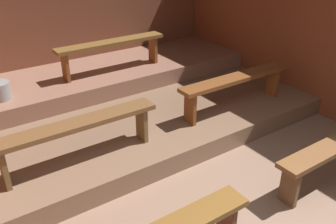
{
  "coord_description": "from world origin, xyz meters",
  "views": [
    {
      "loc": [
        -2.21,
        -1.28,
        2.54
      ],
      "look_at": [
        0.08,
        2.06,
        0.45
      ],
      "focal_mm": 38.9,
      "sensor_mm": 36.0,
      "label": 1
    }
  ],
  "objects_px": {
    "bench_floor_right": "(335,150)",
    "bench_lower_left": "(78,129)",
    "bench_middle_center": "(111,47)",
    "bench_lower_right": "(236,82)"
  },
  "relations": [
    {
      "from": "bench_floor_right",
      "to": "bench_lower_left",
      "type": "height_order",
      "value": "bench_lower_left"
    },
    {
      "from": "bench_lower_left",
      "to": "bench_middle_center",
      "type": "height_order",
      "value": "bench_middle_center"
    },
    {
      "from": "bench_lower_right",
      "to": "bench_middle_center",
      "type": "xyz_separation_m",
      "value": [
        -1.01,
        1.68,
        0.25
      ]
    },
    {
      "from": "bench_floor_right",
      "to": "bench_middle_center",
      "type": "distance_m",
      "value": 3.43
    },
    {
      "from": "bench_lower_left",
      "to": "bench_middle_center",
      "type": "bearing_deg",
      "value": 53.41
    },
    {
      "from": "bench_floor_right",
      "to": "bench_lower_right",
      "type": "xyz_separation_m",
      "value": [
        -0.0,
        1.55,
        0.25
      ]
    },
    {
      "from": "bench_lower_left",
      "to": "bench_floor_right",
      "type": "bearing_deg",
      "value": -34.5
    },
    {
      "from": "bench_floor_right",
      "to": "bench_middle_center",
      "type": "relative_size",
      "value": 0.95
    },
    {
      "from": "bench_lower_right",
      "to": "bench_middle_center",
      "type": "bearing_deg",
      "value": 121.1
    },
    {
      "from": "bench_middle_center",
      "to": "bench_lower_left",
      "type": "bearing_deg",
      "value": -126.59
    }
  ]
}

